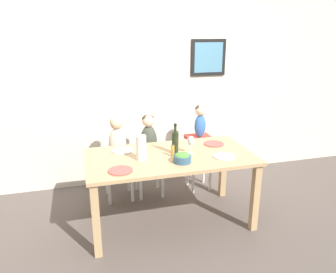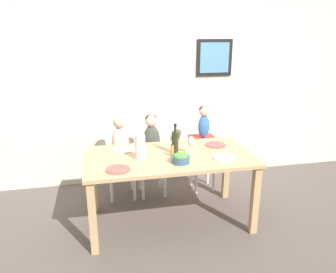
# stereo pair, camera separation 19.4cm
# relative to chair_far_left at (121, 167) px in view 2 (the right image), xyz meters

# --- Properties ---
(ground_plane) EXTENTS (14.00, 14.00, 0.00)m
(ground_plane) POSITION_rel_chair_far_left_xyz_m (0.45, -0.67, -0.40)
(ground_plane) COLOR #564C47
(wall_back) EXTENTS (10.00, 0.09, 2.70)m
(wall_back) POSITION_rel_chair_far_left_xyz_m (0.45, 0.49, 0.95)
(wall_back) COLOR beige
(wall_back) RESTS_ON ground_plane
(dining_table) EXTENTS (1.70, 0.89, 0.76)m
(dining_table) POSITION_rel_chair_far_left_xyz_m (0.45, -0.67, 0.27)
(dining_table) COLOR tan
(dining_table) RESTS_ON ground_plane
(chair_far_left) EXTENTS (0.36, 0.40, 0.48)m
(chair_far_left) POSITION_rel_chair_far_left_xyz_m (0.00, 0.00, 0.00)
(chair_far_left) COLOR silver
(chair_far_left) RESTS_ON ground_plane
(chair_far_center) EXTENTS (0.36, 0.40, 0.48)m
(chair_far_center) POSITION_rel_chair_far_left_xyz_m (0.38, 0.00, 0.00)
(chair_far_center) COLOR silver
(chair_far_center) RESTS_ON ground_plane
(chair_right_highchair) EXTENTS (0.31, 0.34, 0.69)m
(chair_right_highchair) POSITION_rel_chair_far_left_xyz_m (1.03, 0.00, 0.14)
(chair_right_highchair) COLOR silver
(chair_right_highchair) RESTS_ON ground_plane
(person_child_left) EXTENTS (0.21, 0.15, 0.55)m
(person_child_left) POSITION_rel_chair_far_left_xyz_m (-0.00, 0.00, 0.37)
(person_child_left) COLOR beige
(person_child_left) RESTS_ON chair_far_left
(person_child_center) EXTENTS (0.21, 0.15, 0.55)m
(person_child_center) POSITION_rel_chair_far_left_xyz_m (0.38, 0.00, 0.37)
(person_child_center) COLOR #3D4238
(person_child_center) RESTS_ON chair_far_center
(person_baby_right) EXTENTS (0.14, 0.14, 0.41)m
(person_baby_right) POSITION_rel_chair_far_left_xyz_m (1.03, 0.00, 0.54)
(person_baby_right) COLOR #3366B2
(person_baby_right) RESTS_ON chair_right_highchair
(wine_bottle) EXTENTS (0.07, 0.07, 0.32)m
(wine_bottle) POSITION_rel_chair_far_left_xyz_m (0.52, -0.63, 0.49)
(wine_bottle) COLOR #232D19
(wine_bottle) RESTS_ON dining_table
(paper_towel_roll) EXTENTS (0.10, 0.10, 0.25)m
(paper_towel_roll) POSITION_rel_chair_far_left_xyz_m (0.15, -0.70, 0.49)
(paper_towel_roll) COLOR white
(paper_towel_roll) RESTS_ON dining_table
(wine_glass_near) EXTENTS (0.07, 0.07, 0.19)m
(wine_glass_near) POSITION_rel_chair_far_left_xyz_m (0.67, -0.67, 0.50)
(wine_glass_near) COLOR white
(wine_glass_near) RESTS_ON dining_table
(salad_bowl_large) EXTENTS (0.18, 0.18, 0.09)m
(salad_bowl_large) POSITION_rel_chair_far_left_xyz_m (0.52, -0.87, 0.41)
(salad_bowl_large) COLOR #335675
(salad_bowl_large) RESTS_ON dining_table
(dinner_plate_front_left) EXTENTS (0.22, 0.22, 0.01)m
(dinner_plate_front_left) POSITION_rel_chair_far_left_xyz_m (-0.09, -0.93, 0.37)
(dinner_plate_front_left) COLOR #D14C47
(dinner_plate_front_left) RESTS_ON dining_table
(dinner_plate_back_left) EXTENTS (0.22, 0.22, 0.01)m
(dinner_plate_back_left) POSITION_rel_chair_far_left_xyz_m (0.00, -0.42, 0.37)
(dinner_plate_back_left) COLOR silver
(dinner_plate_back_left) RESTS_ON dining_table
(dinner_plate_back_right) EXTENTS (0.22, 0.22, 0.01)m
(dinner_plate_back_right) POSITION_rel_chair_far_left_xyz_m (1.02, -0.47, 0.37)
(dinner_plate_back_right) COLOR #D14C47
(dinner_plate_back_right) RESTS_ON dining_table
(dinner_plate_front_right) EXTENTS (0.22, 0.22, 0.01)m
(dinner_plate_front_right) POSITION_rel_chair_far_left_xyz_m (0.96, -0.86, 0.37)
(dinner_plate_front_right) COLOR silver
(dinner_plate_front_right) RESTS_ON dining_table
(condiment_bottle_hot_sauce) EXTENTS (0.04, 0.04, 0.14)m
(condiment_bottle_hot_sauce) POSITION_rel_chair_far_left_xyz_m (0.47, -0.70, 0.43)
(condiment_bottle_hot_sauce) COLOR #BC8E33
(condiment_bottle_hot_sauce) RESTS_ON dining_table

